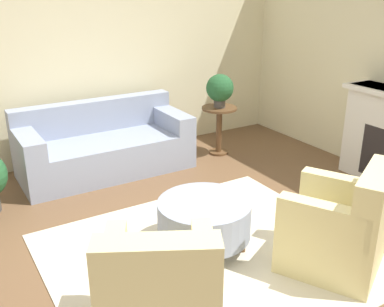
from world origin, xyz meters
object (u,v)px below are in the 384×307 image
Objects in this scene: side_table at (219,123)px; couch at (104,147)px; armchair_right at (340,229)px; potted_plant_on_side_table at (220,89)px; ottoman_table at (204,219)px; armchair_left at (159,298)px.

couch is at bearing 171.23° from side_table.
armchair_right reaches higher than couch.
ottoman_table is at bearing -127.36° from potted_plant_on_side_table.
armchair_left is at bearing -130.35° from side_table.
ottoman_table is at bearing -86.90° from couch.
potted_plant_on_side_table is at bearing 0.00° from side_table.
couch is 3.09m from armchair_right.
ottoman_table is 2.39m from side_table.
couch is 3.05m from armchair_left.
side_table is at bearing 49.65° from armchair_left.
side_table is at bearing -8.77° from couch.
ottoman_table is (0.86, 0.82, -0.07)m from armchair_left.
side_table is at bearing 180.00° from potted_plant_on_side_table.
side_table reaches higher than ottoman_table.
armchair_left and armchair_right have the same top height.
ottoman_table is (0.12, -2.13, -0.02)m from couch.
side_table is (0.66, 2.71, 0.08)m from armchair_right.
armchair_left is at bearing -104.14° from couch.
potted_plant_on_side_table is at bearing -8.77° from couch.
couch is at bearing 171.23° from potted_plant_on_side_table.
armchair_right is at bearing 0.00° from armchair_left.
potted_plant_on_side_table is (0.66, 2.71, 0.55)m from armchair_right.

